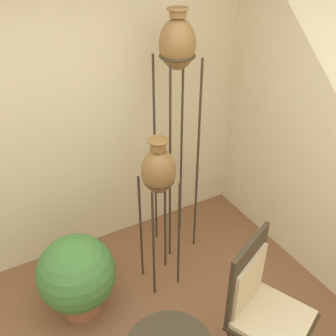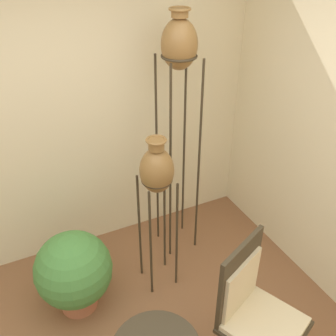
# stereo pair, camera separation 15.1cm
# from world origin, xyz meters

# --- Properties ---
(wall_back) EXTENTS (7.58, 0.06, 2.70)m
(wall_back) POSITION_xyz_m (0.00, 1.82, 1.35)
(wall_back) COLOR beige
(wall_back) RESTS_ON ground_plane
(vase_stand_tall) EXTENTS (0.29, 0.29, 2.19)m
(vase_stand_tall) POSITION_xyz_m (0.93, 1.38, 1.85)
(vase_stand_tall) COLOR #382D1E
(vase_stand_tall) RESTS_ON ground_plane
(vase_stand_medium) EXTENTS (0.26, 0.26, 1.41)m
(vase_stand_medium) POSITION_xyz_m (0.57, 1.02, 1.11)
(vase_stand_medium) COLOR #382D1E
(vase_stand_medium) RESTS_ON ground_plane
(chair) EXTENTS (0.62, 0.62, 1.08)m
(chair) POSITION_xyz_m (0.79, 0.03, 0.61)
(chair) COLOR #382D1E
(chair) RESTS_ON ground_plane
(potted_plant) EXTENTS (0.61, 0.61, 0.72)m
(potted_plant) POSITION_xyz_m (-0.14, 1.05, 0.39)
(potted_plant) COLOR #B26647
(potted_plant) RESTS_ON ground_plane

